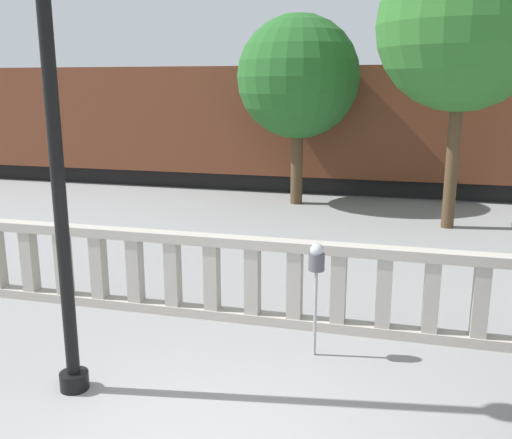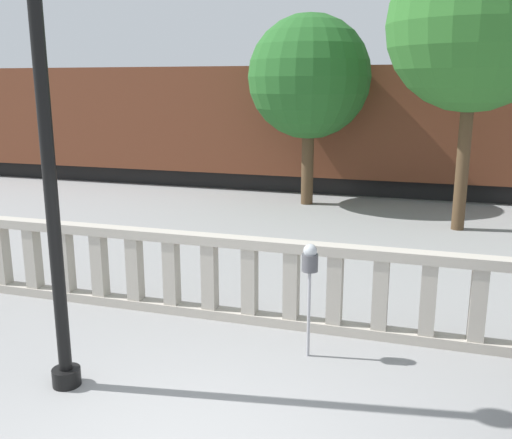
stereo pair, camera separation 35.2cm
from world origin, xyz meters
The scene contains 6 objects.
balustrade centered at (0.00, 3.33, 0.62)m, with size 14.84×0.24×1.25m.
lamppost centered at (-1.75, 1.03, 3.10)m, with size 0.37×0.37×5.46m.
parking_meter centered at (0.72, 2.53, 1.20)m, with size 0.20×0.20×1.46m.
train_near centered at (-5.59, 14.51, 2.02)m, with size 28.16×3.05×4.46m.
tree_left centered at (-1.27, 11.70, 3.50)m, with size 3.34×3.34×5.19m.
tree_right centered at (2.74, 9.87, 4.58)m, with size 3.80×3.80×6.50m.
Camera 1 is at (1.69, -4.05, 3.34)m, focal length 40.00 mm.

